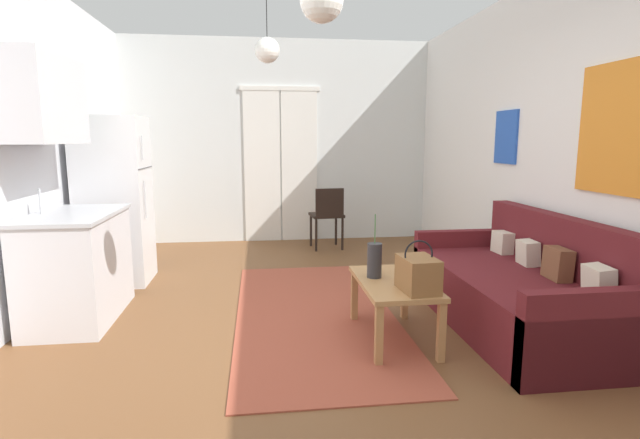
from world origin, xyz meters
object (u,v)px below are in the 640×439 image
couch (521,292)px  accent_chair (327,213)px  bamboo_vase (374,260)px  pendant_lamp_near (322,0)px  refrigerator (115,201)px  pendant_lamp_far (267,50)px  coffee_table (394,289)px  handbag (418,274)px

couch → accent_chair: size_ratio=2.39×
bamboo_vase → pendant_lamp_near: size_ratio=0.67×
bamboo_vase → refrigerator: 2.88m
refrigerator → bamboo_vase: bearing=-36.4°
bamboo_vase → pendant_lamp_far: pendant_lamp_far is taller
coffee_table → accent_chair: (-0.06, 3.04, 0.10)m
bamboo_vase → handbag: bamboo_vase is taller
refrigerator → accent_chair: (2.37, 1.23, -0.36)m
bamboo_vase → pendant_lamp_near: (-0.45, -0.42, 1.70)m
pendant_lamp_near → pendant_lamp_far: bearing=98.7°
accent_chair → pendant_lamp_near: (-0.52, -3.36, 1.79)m
coffee_table → pendant_lamp_near: size_ratio=1.26×
couch → handbag: 1.09m
refrigerator → handbag: bearing=-39.3°
coffee_table → pendant_lamp_near: bearing=-150.8°
coffee_table → bamboo_vase: bearing=141.3°
pendant_lamp_far → handbag: bearing=-62.0°
couch → refrigerator: size_ratio=1.18×
coffee_table → bamboo_vase: 0.25m
accent_chair → pendant_lamp_near: 3.84m
couch → refrigerator: bearing=154.2°
pendant_lamp_near → accent_chair: bearing=81.2°
handbag → pendant_lamp_far: (-0.95, 1.79, 1.74)m
pendant_lamp_near → pendant_lamp_far: 1.88m
refrigerator → pendant_lamp_far: 2.17m
handbag → coffee_table: bearing=109.1°
handbag → pendant_lamp_far: 2.67m
bamboo_vase → handbag: bearing=-59.2°
coffee_table → pendant_lamp_far: 2.61m
couch → coffee_table: 1.08m
coffee_table → pendant_lamp_near: 2.01m
pendant_lamp_far → coffee_table: bearing=-60.6°
handbag → refrigerator: refrigerator is taller
couch → handbag: couch is taller
couch → refrigerator: 3.93m
couch → coffee_table: couch is taller
couch → handbag: bearing=-159.2°
handbag → refrigerator: 3.27m
coffee_table → refrigerator: bearing=143.4°
accent_chair → pendant_lamp_far: pendant_lamp_far is taller
handbag → couch: bearing=20.8°
bamboo_vase → pendant_lamp_far: size_ratio=0.71×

